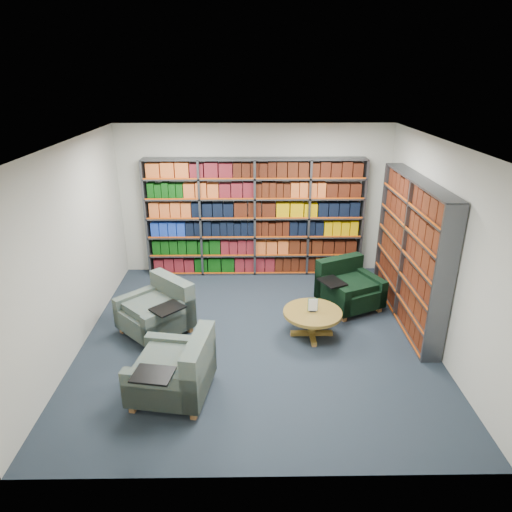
{
  "coord_description": "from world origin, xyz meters",
  "views": [
    {
      "loc": [
        -0.09,
        -5.78,
        3.65
      ],
      "look_at": [
        0.0,
        0.6,
        1.05
      ],
      "focal_mm": 32.0,
      "sensor_mm": 36.0,
      "label": 1
    }
  ],
  "objects_px": {
    "chair_green_right": "(347,288)",
    "chair_teal_front": "(178,373)",
    "chair_teal_left": "(160,311)",
    "coffee_table": "(312,316)"
  },
  "relations": [
    {
      "from": "chair_teal_left",
      "to": "coffee_table",
      "type": "height_order",
      "value": "chair_teal_left"
    },
    {
      "from": "chair_teal_left",
      "to": "chair_teal_front",
      "type": "distance_m",
      "value": 1.58
    },
    {
      "from": "chair_teal_left",
      "to": "chair_green_right",
      "type": "bearing_deg",
      "value": 14.46
    },
    {
      "from": "chair_teal_front",
      "to": "chair_teal_left",
      "type": "bearing_deg",
      "value": 108.14
    },
    {
      "from": "chair_teal_left",
      "to": "chair_teal_front",
      "type": "relative_size",
      "value": 1.1
    },
    {
      "from": "chair_teal_left",
      "to": "coffee_table",
      "type": "bearing_deg",
      "value": -4.76
    },
    {
      "from": "chair_green_right",
      "to": "chair_teal_front",
      "type": "xyz_separation_m",
      "value": [
        -2.46,
        -2.27,
        0.02
      ]
    },
    {
      "from": "chair_teal_front",
      "to": "coffee_table",
      "type": "xyz_separation_m",
      "value": [
        1.77,
        1.32,
        -0.0
      ]
    },
    {
      "from": "coffee_table",
      "to": "chair_teal_left",
      "type": "bearing_deg",
      "value": 175.24
    },
    {
      "from": "chair_teal_front",
      "to": "coffee_table",
      "type": "relative_size",
      "value": 1.3
    }
  ]
}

